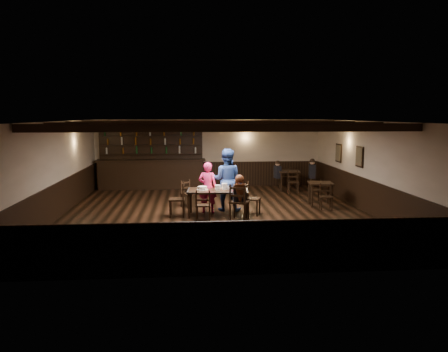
{
  "coord_description": "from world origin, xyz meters",
  "views": [
    {
      "loc": [
        -0.79,
        -12.53,
        2.87
      ],
      "look_at": [
        0.24,
        0.2,
        1.09
      ],
      "focal_mm": 35.0,
      "sensor_mm": 36.0,
      "label": 1
    }
  ],
  "objects": [
    {
      "name": "drink_glass",
      "position": [
        0.31,
        -0.18,
        0.8
      ],
      "size": [
        0.07,
        0.07,
        0.1
      ],
      "primitive_type": "cylinder",
      "color": "silver",
      "rests_on": "dining_table"
    },
    {
      "name": "back_table_a",
      "position": [
        3.39,
        0.9,
        0.64
      ],
      "size": [
        0.82,
        0.82,
        0.75
      ],
      "color": "black",
      "rests_on": "ground"
    },
    {
      "name": "bg_patron_left",
      "position": [
        2.61,
        3.88,
        0.8
      ],
      "size": [
        0.26,
        0.36,
        0.68
      ],
      "color": "black",
      "rests_on": "ground"
    },
    {
      "name": "tea_light",
      "position": [
        0.08,
        -0.14,
        0.78
      ],
      "size": [
        0.05,
        0.05,
        0.06
      ],
      "color": "#A5A8AD",
      "rests_on": "dining_table"
    },
    {
      "name": "chair_end_right",
      "position": [
        0.97,
        -0.15,
        0.54
      ],
      "size": [
        0.54,
        0.55,
        0.93
      ],
      "color": "black",
      "rests_on": "ground"
    },
    {
      "name": "chair_near_right",
      "position": [
        0.55,
        -0.93,
        0.6
      ],
      "size": [
        0.62,
        0.61,
        1.02
      ],
      "color": "black",
      "rests_on": "ground"
    },
    {
      "name": "menu_red",
      "position": [
        0.57,
        -0.42,
        0.75
      ],
      "size": [
        0.32,
        0.25,
        0.0
      ],
      "primitive_type": "cube",
      "rotation": [
        0.0,
        0.0,
        -0.18
      ],
      "color": "maroon",
      "rests_on": "dining_table"
    },
    {
      "name": "dining_table",
      "position": [
        0.03,
        -0.24,
        0.68
      ],
      "size": [
        1.79,
        1.0,
        0.75
      ],
      "color": "black",
      "rests_on": "ground"
    },
    {
      "name": "back_table_b",
      "position": [
        3.05,
        3.81,
        0.65
      ],
      "size": [
        0.88,
        0.88,
        0.75
      ],
      "color": "black",
      "rests_on": "ground"
    },
    {
      "name": "cake",
      "position": [
        -0.41,
        -0.2,
        0.8
      ],
      "size": [
        0.32,
        0.32,
        0.1
      ],
      "color": "white",
      "rests_on": "dining_table"
    },
    {
      "name": "bg_patron_right",
      "position": [
        3.93,
        3.76,
        0.84
      ],
      "size": [
        0.27,
        0.39,
        0.75
      ],
      "color": "black",
      "rests_on": "ground"
    },
    {
      "name": "menu_blue",
      "position": [
        0.64,
        -0.12,
        0.75
      ],
      "size": [
        0.32,
        0.29,
        0.0
      ],
      "primitive_type": "cube",
      "rotation": [
        0.0,
        0.0,
        -0.49
      ],
      "color": "#101E50",
      "rests_on": "dining_table"
    },
    {
      "name": "ground",
      "position": [
        0.0,
        0.0,
        0.0
      ],
      "size": [
        10.0,
        10.0,
        0.0
      ],
      "primitive_type": "plane",
      "color": "black",
      "rests_on": "ground"
    },
    {
      "name": "salt_shaker",
      "position": [
        0.34,
        -0.39,
        0.8
      ],
      "size": [
        0.04,
        0.04,
        0.1
      ],
      "primitive_type": "cylinder",
      "color": "silver",
      "rests_on": "dining_table"
    },
    {
      "name": "seated_person",
      "position": [
        0.58,
        -0.87,
        0.84
      ],
      "size": [
        0.34,
        0.51,
        0.83
      ],
      "color": "black",
      "rests_on": "ground"
    },
    {
      "name": "plate_stack_a",
      "position": [
        0.02,
        -0.28,
        0.83
      ],
      "size": [
        0.16,
        0.16,
        0.15
      ],
      "primitive_type": "cylinder",
      "color": "white",
      "rests_on": "dining_table"
    },
    {
      "name": "chair_end_left",
      "position": [
        -1.05,
        -0.24,
        0.58
      ],
      "size": [
        0.45,
        0.47,
        0.99
      ],
      "color": "black",
      "rests_on": "ground"
    },
    {
      "name": "bar_counter",
      "position": [
        -2.27,
        4.72,
        0.73
      ],
      "size": [
        4.24,
        0.7,
        2.2
      ],
      "color": "black",
      "rests_on": "ground"
    },
    {
      "name": "room_shell",
      "position": [
        0.01,
        0.04,
        1.75
      ],
      "size": [
        9.02,
        10.02,
        2.71
      ],
      "color": "beige",
      "rests_on": "ground"
    },
    {
      "name": "pepper_shaker",
      "position": [
        0.45,
        -0.37,
        0.8
      ],
      "size": [
        0.04,
        0.04,
        0.1
      ],
      "primitive_type": "cylinder",
      "color": "#A5A8AD",
      "rests_on": "dining_table"
    },
    {
      "name": "chair_near_left",
      "position": [
        -0.42,
        -0.92,
        0.51
      ],
      "size": [
        0.44,
        0.42,
        0.87
      ],
      "color": "black",
      "rests_on": "ground"
    },
    {
      "name": "woman_pink",
      "position": [
        -0.24,
        0.16,
        0.75
      ],
      "size": [
        0.62,
        0.49,
        1.51
      ],
      "primitive_type": "imported",
      "rotation": [
        0.0,
        0.0,
        2.89
      ],
      "color": "#DE2A4A",
      "rests_on": "ground"
    },
    {
      "name": "man_blue",
      "position": [
        0.34,
        0.42,
        0.94
      ],
      "size": [
        1.06,
        0.91,
        1.88
      ],
      "primitive_type": "imported",
      "rotation": [
        0.0,
        0.0,
        2.9
      ],
      "color": "navy",
      "rests_on": "ground"
    },
    {
      "name": "plate_stack_b",
      "position": [
        0.22,
        -0.23,
        0.85
      ],
      "size": [
        0.16,
        0.16,
        0.19
      ],
      "primitive_type": "cylinder",
      "color": "white",
      "rests_on": "dining_table"
    },
    {
      "name": "chair_far_pushed",
      "position": [
        -0.86,
        1.09,
        0.49
      ],
      "size": [
        0.54,
        0.54,
        0.84
      ],
      "color": "black",
      "rests_on": "ground"
    }
  ]
}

